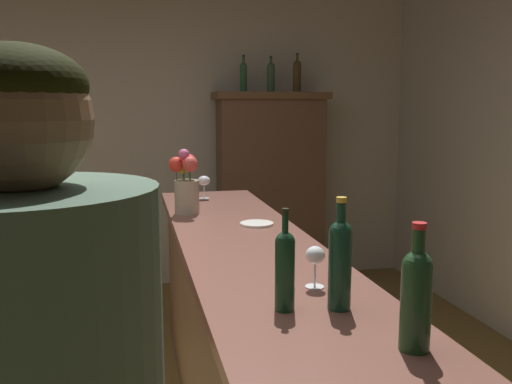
# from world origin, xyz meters

# --- Properties ---
(wall_back) EXTENTS (5.58, 0.12, 2.86)m
(wall_back) POSITION_xyz_m (0.00, 2.89, 1.43)
(wall_back) COLOR #B3A998
(wall_back) RESTS_ON ground
(bar_counter) EXTENTS (0.62, 3.04, 1.01)m
(bar_counter) POSITION_xyz_m (0.69, 0.25, 0.51)
(bar_counter) COLOR brown
(bar_counter) RESTS_ON ground
(display_cabinet) EXTENTS (1.00, 0.40, 1.74)m
(display_cabinet) POSITION_xyz_m (1.38, 2.60, 0.91)
(display_cabinet) COLOR brown
(display_cabinet) RESTS_ON ground
(wine_bottle_rose) EXTENTS (0.08, 0.08, 0.33)m
(wine_bottle_rose) POSITION_xyz_m (0.86, -0.96, 1.16)
(wine_bottle_rose) COLOR #1B3C1E
(wine_bottle_rose) RESTS_ON bar_counter
(wine_bottle_merlot) EXTENTS (0.07, 0.07, 0.35)m
(wine_bottle_merlot) POSITION_xyz_m (0.78, -0.65, 1.17)
(wine_bottle_merlot) COLOR #113422
(wine_bottle_merlot) RESTS_ON bar_counter
(wine_bottle_riesling) EXTENTS (0.06, 0.06, 0.31)m
(wine_bottle_riesling) POSITION_xyz_m (0.62, -0.62, 1.15)
(wine_bottle_riesling) COLOR #12331B
(wine_bottle_riesling) RESTS_ON bar_counter
(wine_glass_front) EXTENTS (0.08, 0.08, 0.15)m
(wine_glass_front) POSITION_xyz_m (0.64, 1.46, 1.13)
(wine_glass_front) COLOR white
(wine_glass_front) RESTS_ON bar_counter
(wine_glass_mid) EXTENTS (0.07, 0.07, 0.14)m
(wine_glass_mid) POSITION_xyz_m (0.77, -0.44, 1.12)
(wine_glass_mid) COLOR white
(wine_glass_mid) RESTS_ON bar_counter
(flower_arrangement) EXTENTS (0.17, 0.19, 0.38)m
(flower_arrangement) POSITION_xyz_m (0.48, 0.97, 1.19)
(flower_arrangement) COLOR tan
(flower_arrangement) RESTS_ON bar_counter
(cheese_plate) EXTENTS (0.17, 0.17, 0.01)m
(cheese_plate) POSITION_xyz_m (0.80, 0.58, 1.02)
(cheese_plate) COLOR white
(cheese_plate) RESTS_ON bar_counter
(display_bottle_left) EXTENTS (0.06, 0.06, 0.31)m
(display_bottle_left) POSITION_xyz_m (1.14, 2.60, 1.88)
(display_bottle_left) COLOR #265130
(display_bottle_left) RESTS_ON display_cabinet
(display_bottle_midleft) EXTENTS (0.07, 0.07, 0.31)m
(display_bottle_midleft) POSITION_xyz_m (1.38, 2.60, 1.88)
(display_bottle_midleft) COLOR #2F4D34
(display_bottle_midleft) RESTS_ON display_cabinet
(display_bottle_center) EXTENTS (0.07, 0.07, 0.34)m
(display_bottle_center) POSITION_xyz_m (1.62, 2.60, 1.89)
(display_bottle_center) COLOR #423315
(display_bottle_center) RESTS_ON display_cabinet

